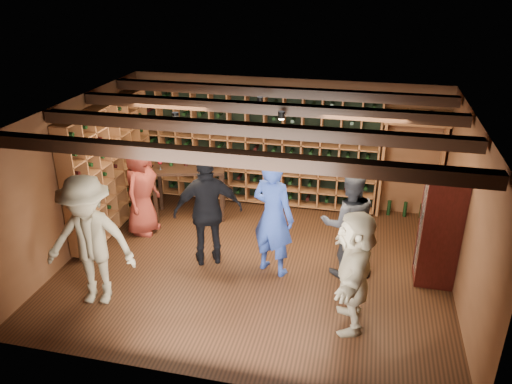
% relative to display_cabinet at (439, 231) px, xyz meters
% --- Properties ---
extents(ground, '(6.00, 6.00, 0.00)m').
position_rel_display_cabinet_xyz_m(ground, '(-2.71, -0.20, -0.86)').
color(ground, '#341A0E').
rests_on(ground, ground).
extents(room_shell, '(6.00, 6.00, 6.00)m').
position_rel_display_cabinet_xyz_m(room_shell, '(-2.71, -0.15, 1.56)').
color(room_shell, brown).
rests_on(room_shell, ground).
extents(wine_rack_back, '(4.65, 0.30, 2.20)m').
position_rel_display_cabinet_xyz_m(wine_rack_back, '(-3.24, 2.13, 0.29)').
color(wine_rack_back, brown).
rests_on(wine_rack_back, ground).
extents(wine_rack_left, '(0.30, 2.65, 2.20)m').
position_rel_display_cabinet_xyz_m(wine_rack_left, '(-5.54, 0.62, 0.29)').
color(wine_rack_left, brown).
rests_on(wine_rack_left, ground).
extents(crate_shelf, '(1.20, 0.32, 2.07)m').
position_rel_display_cabinet_xyz_m(crate_shelf, '(-0.31, 2.12, 0.71)').
color(crate_shelf, brown).
rests_on(crate_shelf, ground).
extents(display_cabinet, '(0.55, 0.50, 1.75)m').
position_rel_display_cabinet_xyz_m(display_cabinet, '(0.00, 0.00, 0.00)').
color(display_cabinet, '#3A0E0B').
rests_on(display_cabinet, ground).
extents(man_blue_shirt, '(0.81, 0.68, 1.90)m').
position_rel_display_cabinet_xyz_m(man_blue_shirt, '(-2.42, -0.28, 0.09)').
color(man_blue_shirt, navy).
rests_on(man_blue_shirt, ground).
extents(man_grey_suit, '(0.97, 0.83, 1.73)m').
position_rel_display_cabinet_xyz_m(man_grey_suit, '(-1.31, -0.09, 0.01)').
color(man_grey_suit, black).
rests_on(man_grey_suit, ground).
extents(guest_red_floral, '(0.60, 0.86, 1.68)m').
position_rel_display_cabinet_xyz_m(guest_red_floral, '(-4.92, 0.46, -0.01)').
color(guest_red_floral, maroon).
rests_on(guest_red_floral, ground).
extents(guest_woman_black, '(1.16, 0.85, 1.83)m').
position_rel_display_cabinet_xyz_m(guest_woman_black, '(-3.46, -0.25, 0.06)').
color(guest_woman_black, black).
rests_on(guest_woman_black, ground).
extents(guest_khaki, '(1.34, 0.89, 1.92)m').
position_rel_display_cabinet_xyz_m(guest_khaki, '(-4.71, -1.59, 0.11)').
color(guest_khaki, '#7D7056').
rests_on(guest_khaki, ground).
extents(guest_beige, '(0.60, 1.58, 1.67)m').
position_rel_display_cabinet_xyz_m(guest_beige, '(-1.16, -1.31, -0.02)').
color(guest_beige, tan).
rests_on(guest_beige, ground).
extents(tasting_table, '(1.45, 0.97, 1.28)m').
position_rel_display_cabinet_xyz_m(tasting_table, '(-4.33, 1.25, 0.02)').
color(tasting_table, black).
rests_on(tasting_table, ground).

